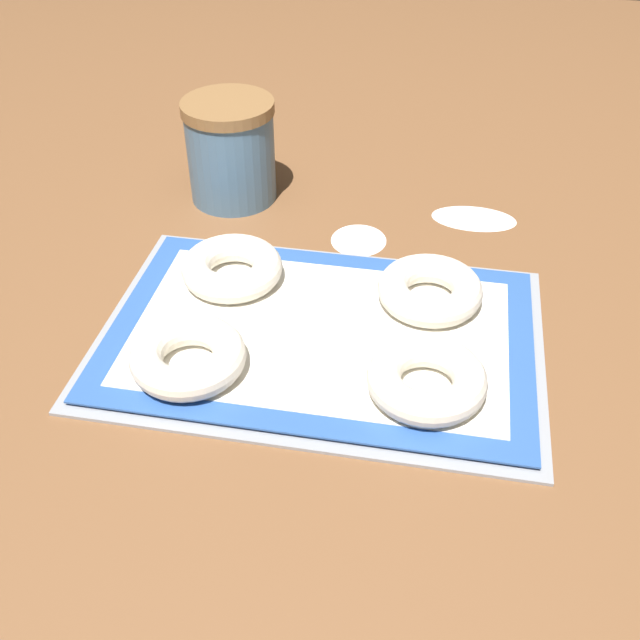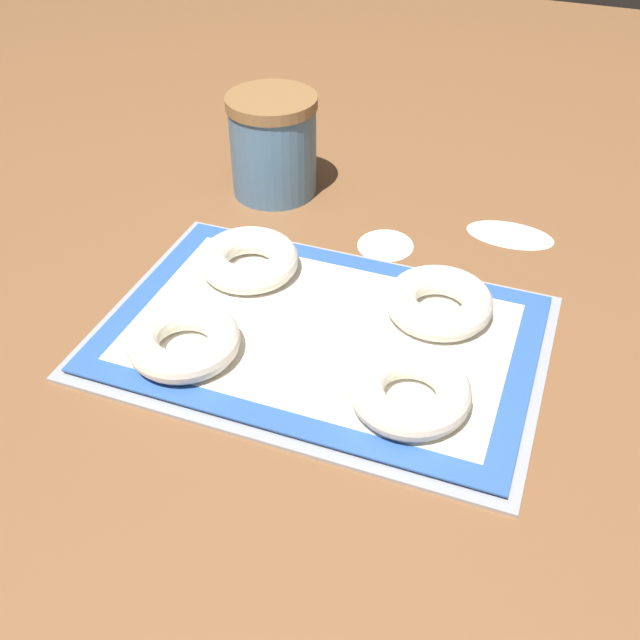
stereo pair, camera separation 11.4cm
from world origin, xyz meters
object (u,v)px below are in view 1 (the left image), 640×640
Objects in this scene: baking_tray at (320,337)px; bagel_back_right at (430,290)px; flour_canister at (231,151)px; bagel_front_left at (188,356)px; bagel_back_left at (232,268)px; bagel_front_right at (427,379)px.

bagel_back_right is (0.12, 0.08, 0.03)m from baking_tray.
bagel_front_left is at bearing -81.57° from flour_canister.
bagel_front_left is 1.00× the size of bagel_back_left.
flour_canister is (-0.06, 0.38, 0.04)m from bagel_front_left.
bagel_back_right is at bearing -0.32° from bagel_back_left.
bagel_front_left is (-0.13, -0.08, 0.03)m from baking_tray.
bagel_back_right reaches higher than baking_tray.
baking_tray is 0.15m from bagel_front_right.
baking_tray is 0.36m from flour_canister.
flour_canister is at bearing 143.98° from bagel_back_right.
baking_tray is 0.15m from bagel_back_left.
bagel_back_left is at bearing 148.22° from bagel_front_right.
flour_canister is at bearing 121.62° from baking_tray.
baking_tray is 0.15m from bagel_front_left.
bagel_front_right is at bearing -31.78° from bagel_back_left.
bagel_back_left is (0.00, 0.16, 0.00)m from bagel_front_left.
baking_tray is 4.05× the size of bagel_front_left.
bagel_front_left is 0.29m from bagel_back_right.
bagel_front_right is (0.12, -0.07, 0.03)m from baking_tray.
flour_canister reaches higher than bagel_back_left.
baking_tray is at bearing -58.38° from flour_canister.
bagel_front_right reaches higher than baking_tray.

